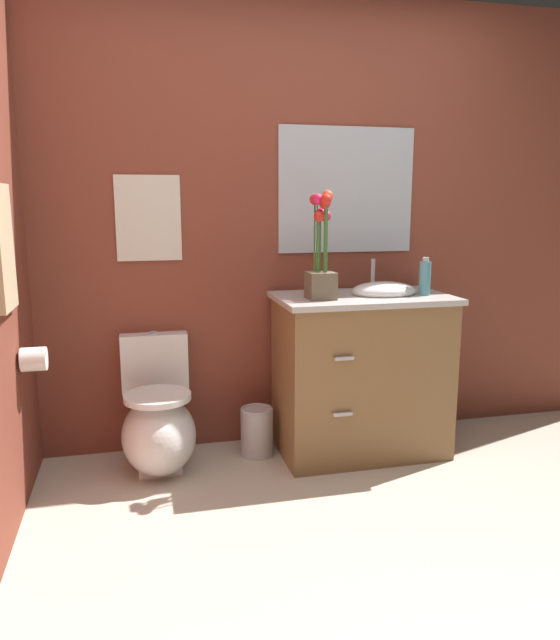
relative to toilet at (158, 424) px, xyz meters
name	(u,v)px	position (x,y,z in m)	size (l,w,h in m)	color
ground_plane	(382,587)	(0.74, -1.22, -0.24)	(9.09, 9.09, 0.00)	beige
wall_back	(317,226)	(0.94, 0.30, 1.01)	(4.24, 0.05, 2.50)	brown
toilet	(158,424)	(0.00, 0.00, 0.00)	(0.38, 0.59, 0.69)	white
vanity_cabinet	(361,372)	(1.11, -0.03, 0.21)	(0.94, 0.56, 1.07)	brown
flower_vase	(321,258)	(0.85, -0.09, 0.86)	(0.14, 0.14, 0.55)	brown
soap_bottle	(425,278)	(1.44, -0.10, 0.74)	(0.06, 0.06, 0.20)	teal
trash_bin	(257,431)	(0.54, 0.05, -0.11)	(0.18, 0.18, 0.27)	#B7B7BC
wall_poster	(148,218)	(0.00, 0.27, 1.06)	(0.34, 0.01, 0.45)	silver
wall_mirror	(347,190)	(1.11, 0.27, 1.21)	(0.80, 0.01, 0.70)	#B2BCC6
hanging_towel	(4,248)	(-0.60, -0.36, 0.96)	(0.03, 0.28, 0.52)	tan
toilet_paper_roll	(34,359)	(-0.55, -0.20, 0.44)	(0.11, 0.11, 0.11)	white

